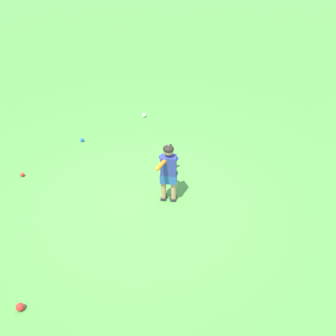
# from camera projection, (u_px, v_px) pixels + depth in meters

# --- Properties ---
(ground_plane) EXTENTS (40.00, 40.00, 0.00)m
(ground_plane) POSITION_uv_depth(u_px,v_px,m) (145.00, 203.00, 6.39)
(ground_plane) COLOR #519942
(child_batter) EXTENTS (0.37, 0.59, 1.08)m
(child_batter) POSITION_uv_depth(u_px,v_px,m) (168.00, 168.00, 6.08)
(child_batter) COLOR #232328
(child_batter) RESTS_ON ground
(play_ball_near_batter) EXTENTS (0.08, 0.08, 0.08)m
(play_ball_near_batter) POSITION_uv_depth(u_px,v_px,m) (82.00, 140.00, 8.03)
(play_ball_near_batter) COLOR blue
(play_ball_near_batter) RESTS_ON ground
(play_ball_far_right) EXTENTS (0.08, 0.08, 0.08)m
(play_ball_far_right) POSITION_uv_depth(u_px,v_px,m) (22.00, 175.00, 6.99)
(play_ball_far_right) COLOR red
(play_ball_far_right) RESTS_ON ground
(play_ball_midfield) EXTENTS (0.10, 0.10, 0.10)m
(play_ball_midfield) POSITION_uv_depth(u_px,v_px,m) (144.00, 115.00, 8.98)
(play_ball_midfield) COLOR white
(play_ball_midfield) RESTS_ON ground
(play_ball_center_lawn) EXTENTS (0.10, 0.10, 0.10)m
(play_ball_center_lawn) POSITION_uv_depth(u_px,v_px,m) (20.00, 307.00, 4.66)
(play_ball_center_lawn) COLOR red
(play_ball_center_lawn) RESTS_ON ground
(batting_tee) EXTENTS (0.28, 0.28, 0.62)m
(batting_tee) POSITION_uv_depth(u_px,v_px,m) (170.00, 169.00, 7.04)
(batting_tee) COLOR black
(batting_tee) RESTS_ON ground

